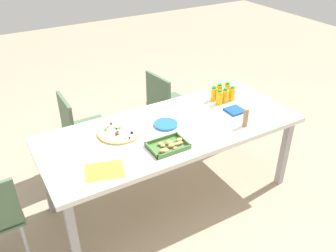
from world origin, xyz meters
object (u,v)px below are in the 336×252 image
object	(u,v)px
juice_bottle_3	(232,94)
paper_folder	(105,170)
party_table	(172,134)
chair_near_right	(81,127)
juice_bottle_5	(219,97)
chair_near_left	(167,102)
juice_bottle_4	(225,96)
snack_tray	(169,146)
cardboard_tube	(246,118)
juice_bottle_0	(227,90)
fruit_pizza	(119,132)
napkin_stack	(235,110)
plate_stack	(166,124)
juice_bottle_1	(219,92)
juice_bottle_2	(214,94)

from	to	relation	value
juice_bottle_3	paper_folder	size ratio (longest dim) A/B	0.53
party_table	chair_near_right	distance (m)	0.95
juice_bottle_5	chair_near_right	bearing A→B (deg)	-28.73
chair_near_left	juice_bottle_4	bearing A→B (deg)	12.18
snack_tray	cardboard_tube	size ratio (longest dim) A/B	1.82
party_table	juice_bottle_5	world-z (taller)	juice_bottle_5
juice_bottle_0	fruit_pizza	xyz separation A→B (m)	(1.14, 0.08, -0.06)
napkin_stack	paper_folder	xyz separation A→B (m)	(1.31, 0.21, -0.01)
chair_near_right	plate_stack	size ratio (longest dim) A/B	4.18
chair_near_left	snack_tray	bearing A→B (deg)	-37.70
juice_bottle_1	paper_folder	distance (m)	1.42
chair_near_left	paper_folder	bearing A→B (deg)	-54.73
plate_stack	juice_bottle_1	bearing A→B (deg)	-165.73
fruit_pizza	cardboard_tube	world-z (taller)	cardboard_tube
juice_bottle_0	snack_tray	world-z (taller)	juice_bottle_0
fruit_pizza	chair_near_left	bearing A→B (deg)	-141.27
juice_bottle_4	paper_folder	distance (m)	1.40
juice_bottle_2	chair_near_left	bearing A→B (deg)	-73.15
juice_bottle_0	juice_bottle_2	xyz separation A→B (m)	(0.15, -0.01, -0.00)
juice_bottle_0	plate_stack	bearing A→B (deg)	12.26
juice_bottle_4	snack_tray	size ratio (longest dim) A/B	0.48
juice_bottle_1	juice_bottle_2	xyz separation A→B (m)	(0.06, 0.00, -0.01)
juice_bottle_3	napkin_stack	world-z (taller)	juice_bottle_3
juice_bottle_4	plate_stack	distance (m)	0.69
chair_near_right	juice_bottle_4	world-z (taller)	juice_bottle_4
party_table	fruit_pizza	xyz separation A→B (m)	(0.40, -0.13, 0.08)
juice_bottle_2	cardboard_tube	world-z (taller)	cardboard_tube
cardboard_tube	snack_tray	bearing A→B (deg)	-3.84
party_table	chair_near_left	xyz separation A→B (m)	(-0.41, -0.79, -0.17)
chair_near_left	juice_bottle_2	xyz separation A→B (m)	(-0.17, 0.57, 0.30)
juice_bottle_2	juice_bottle_3	bearing A→B (deg)	151.55
chair_near_right	cardboard_tube	bearing A→B (deg)	46.00
chair_near_right	juice_bottle_5	distance (m)	1.33
fruit_pizza	juice_bottle_1	bearing A→B (deg)	-175.21
chair_near_left	juice_bottle_3	world-z (taller)	juice_bottle_3
chair_near_right	chair_near_left	world-z (taller)	same
paper_folder	juice_bottle_3	bearing A→B (deg)	-164.34
juice_bottle_4	cardboard_tube	world-z (taller)	cardboard_tube
juice_bottle_2	snack_tray	distance (m)	0.88
chair_near_right	fruit_pizza	xyz separation A→B (m)	(-0.14, 0.62, 0.25)
cardboard_tube	paper_folder	distance (m)	1.22
party_table	plate_stack	size ratio (longest dim) A/B	10.80
plate_stack	napkin_stack	size ratio (longest dim) A/B	1.32
fruit_pizza	plate_stack	world-z (taller)	fruit_pizza
juice_bottle_4	napkin_stack	distance (m)	0.20
juice_bottle_4	fruit_pizza	bearing A→B (deg)	0.46
chair_near_right	juice_bottle_2	xyz separation A→B (m)	(-1.13, 0.54, 0.30)
juice_bottle_2	paper_folder	world-z (taller)	juice_bottle_2
juice_bottle_1	juice_bottle_4	size ratio (longest dim) A/B	1.09
juice_bottle_0	juice_bottle_2	world-z (taller)	juice_bottle_0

